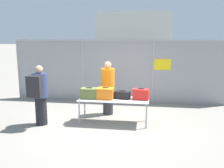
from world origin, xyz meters
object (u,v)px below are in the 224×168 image
object	(u,v)px
suitcase_olive	(89,93)
suitcase_orange	(106,93)
security_worker_near	(108,87)
suitcase_black	(122,95)
suitcase_red	(141,94)
inspection_table	(114,101)
utility_trailer	(145,83)
traveler_hooded	(39,93)

from	to	relation	value
suitcase_olive	suitcase_orange	xyz separation A→B (m)	(0.48, -0.00, 0.01)
suitcase_olive	security_worker_near	bearing A→B (deg)	62.95
security_worker_near	suitcase_black	bearing A→B (deg)	121.92
suitcase_red	security_worker_near	bearing A→B (deg)	145.21
inspection_table	utility_trailer	world-z (taller)	inspection_table
inspection_table	security_worker_near	xyz separation A→B (m)	(-0.30, 0.81, 0.22)
suitcase_olive	suitcase_black	bearing A→B (deg)	5.20
suitcase_orange	traveler_hooded	size ratio (longest dim) A/B	0.27
suitcase_olive	utility_trailer	bearing A→B (deg)	69.60
suitcase_olive	utility_trailer	xyz separation A→B (m)	(1.56, 4.19, -0.47)
suitcase_black	security_worker_near	world-z (taller)	security_worker_near
inspection_table	security_worker_near	bearing A→B (deg)	110.38
suitcase_olive	traveler_hooded	world-z (taller)	traveler_hooded
inspection_table	suitcase_orange	bearing A→B (deg)	-175.24
utility_trailer	traveler_hooded	bearing A→B (deg)	-121.84
suitcase_orange	traveler_hooded	distance (m)	1.87
inspection_table	suitcase_black	bearing A→B (deg)	16.12
suitcase_red	suitcase_black	bearing A→B (deg)	178.25
suitcase_red	traveler_hooded	size ratio (longest dim) A/B	0.28
inspection_table	security_worker_near	world-z (taller)	security_worker_near
traveler_hooded	utility_trailer	xyz separation A→B (m)	(2.89, 4.65, -0.54)
traveler_hooded	security_worker_near	world-z (taller)	security_worker_near
suitcase_olive	security_worker_near	size ratio (longest dim) A/B	0.29
suitcase_olive	utility_trailer	size ratio (longest dim) A/B	0.12
suitcase_orange	suitcase_red	world-z (taller)	suitcase_orange
inspection_table	suitcase_red	size ratio (longest dim) A/B	4.15
suitcase_olive	utility_trailer	world-z (taller)	suitcase_olive
inspection_table	suitcase_orange	size ratio (longest dim) A/B	4.29
inspection_table	security_worker_near	size ratio (longest dim) A/B	1.17
security_worker_near	utility_trailer	bearing A→B (deg)	-113.24
suitcase_olive	suitcase_orange	distance (m)	0.48
suitcase_red	utility_trailer	size ratio (longest dim) A/B	0.12
suitcase_olive	suitcase_red	xyz separation A→B (m)	(1.50, 0.07, 0.00)
inspection_table	suitcase_olive	world-z (taller)	suitcase_olive
suitcase_olive	utility_trailer	distance (m)	4.49
suitcase_olive	suitcase_black	xyz separation A→B (m)	(0.96, 0.09, -0.04)
suitcase_black	traveler_hooded	world-z (taller)	traveler_hooded
suitcase_orange	utility_trailer	size ratio (longest dim) A/B	0.12
suitcase_black	suitcase_red	xyz separation A→B (m)	(0.54, -0.02, 0.04)
suitcase_orange	suitcase_red	distance (m)	1.02
utility_trailer	suitcase_olive	bearing A→B (deg)	-110.40
suitcase_black	utility_trailer	distance (m)	4.16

